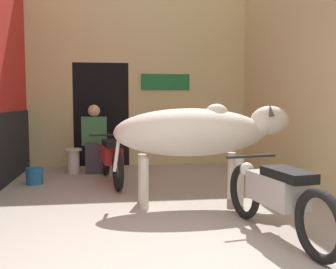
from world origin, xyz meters
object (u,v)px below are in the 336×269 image
(shopkeeper_seated, at_px, (94,137))
(plastic_stool, at_px, (73,160))
(motorcycle_far, at_px, (111,157))
(bucket, at_px, (35,176))
(cow, at_px, (198,133))
(motorcycle_near, at_px, (276,195))

(shopkeeper_seated, relative_size, plastic_stool, 2.76)
(motorcycle_far, height_order, bucket, motorcycle_far)
(shopkeeper_seated, xyz_separation_m, plastic_stool, (-0.38, -0.04, -0.41))
(cow, xyz_separation_m, bucket, (-2.29, 1.49, -0.78))
(plastic_stool, bearing_deg, bucket, -120.81)
(bucket, bearing_deg, shopkeeper_seated, 45.30)
(cow, bearing_deg, motorcycle_near, -69.43)
(motorcycle_near, height_order, shopkeeper_seated, shopkeeper_seated)
(motorcycle_far, height_order, plastic_stool, motorcycle_far)
(motorcycle_near, height_order, plastic_stool, motorcycle_near)
(motorcycle_near, distance_m, shopkeeper_seated, 4.14)
(motorcycle_far, relative_size, shopkeeper_seated, 1.52)
(motorcycle_near, xyz_separation_m, plastic_stool, (-2.26, 3.64, -0.17))
(cow, relative_size, bucket, 8.68)
(motorcycle_near, height_order, motorcycle_far, motorcycle_far)
(shopkeeper_seated, bearing_deg, motorcycle_near, -62.84)
(cow, distance_m, bucket, 2.84)
(motorcycle_far, distance_m, plastic_stool, 1.13)
(plastic_stool, bearing_deg, motorcycle_far, -52.58)
(bucket, bearing_deg, motorcycle_far, -1.55)
(motorcycle_far, bearing_deg, cow, -52.94)
(plastic_stool, bearing_deg, cow, -52.80)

